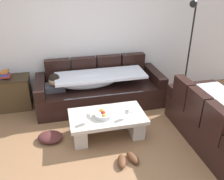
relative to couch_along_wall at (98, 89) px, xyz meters
name	(u,v)px	position (x,y,z in m)	size (l,w,h in m)	color
ground_plane	(107,160)	(-0.17, -1.62, -0.33)	(14.00, 14.00, 0.00)	#8A6242
back_wall	(83,32)	(-0.17, 0.53, 1.02)	(9.00, 0.10, 2.70)	silver
couch_along_wall	(98,89)	(0.00, 0.00, 0.00)	(2.43, 0.92, 0.88)	black
couch_near_window	(215,121)	(1.58, -1.53, 0.00)	(0.92, 1.70, 0.88)	black
coffee_table	(107,122)	(-0.04, -1.05, -0.09)	(1.20, 0.68, 0.38)	beige
fruit_bowl	(103,115)	(-0.11, -1.08, 0.09)	(0.28, 0.28, 0.10)	silver
wine_glass_near_left	(89,116)	(-0.36, -1.18, 0.17)	(0.07, 0.07, 0.17)	silver
wine_glass_near_right	(127,111)	(0.24, -1.20, 0.17)	(0.07, 0.07, 0.17)	silver
open_magazine	(126,109)	(0.31, -0.94, 0.06)	(0.28, 0.21, 0.01)	white
side_cabinet	(12,93)	(-1.65, 0.23, -0.01)	(0.72, 0.44, 0.64)	#47341E
book_stack_on_cabinet	(5,75)	(-1.69, 0.23, 0.38)	(0.16, 0.19, 0.14)	black
floor_lamp	(189,43)	(1.90, 0.05, 0.79)	(0.33, 0.31, 1.95)	black
pair_of_shoes	(127,159)	(0.09, -1.74, -0.28)	(0.35, 0.32, 0.09)	#59331E
crumpled_garment	(50,137)	(-0.96, -0.98, -0.27)	(0.40, 0.32, 0.12)	#4C2323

